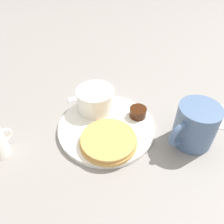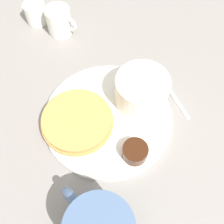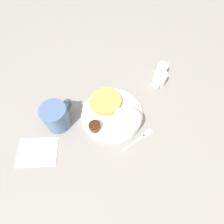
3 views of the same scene
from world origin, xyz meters
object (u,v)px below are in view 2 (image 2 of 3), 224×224
at_px(plate, 107,118).
at_px(bowl, 141,90).
at_px(fork, 166,84).
at_px(creamer_pitcher_far, 35,13).
at_px(creamer_pitcher_near, 59,21).

relative_size(plate, bowl, 2.44).
xyz_separation_m(plate, bowl, (-0.04, 0.06, 0.04)).
bearing_deg(bowl, fork, 125.55).
distance_m(plate, fork, 0.14).
bearing_deg(bowl, creamer_pitcher_far, -136.30).
height_order(plate, bowl, bowl).
bearing_deg(plate, creamer_pitcher_near, -156.39).
bearing_deg(creamer_pitcher_far, bowl, 43.70).
relative_size(plate, creamer_pitcher_far, 3.44).
height_order(bowl, fork, bowl).
xyz_separation_m(creamer_pitcher_near, fork, (0.16, 0.22, -0.03)).
distance_m(bowl, creamer_pitcher_far, 0.33).
bearing_deg(creamer_pitcher_far, plate, 30.51).
xyz_separation_m(bowl, fork, (-0.04, 0.06, -0.04)).
xyz_separation_m(bowl, creamer_pitcher_far, (-0.24, -0.22, -0.02)).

